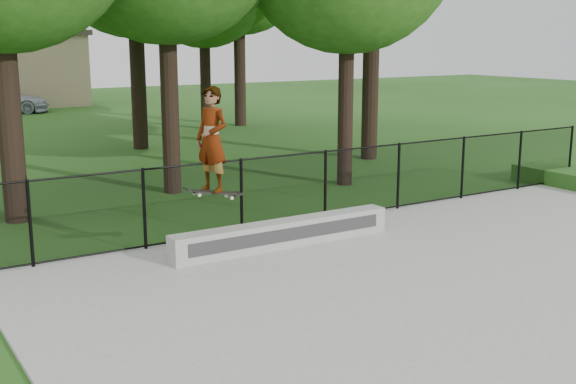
% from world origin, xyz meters
% --- Properties ---
extents(ground, '(100.00, 100.00, 0.00)m').
position_xyz_m(ground, '(0.00, 0.00, 0.00)').
color(ground, '#204A14').
rests_on(ground, ground).
extents(concrete_slab, '(14.00, 12.00, 0.06)m').
position_xyz_m(concrete_slab, '(0.00, 0.00, 0.03)').
color(concrete_slab, '#979893').
rests_on(concrete_slab, ground).
extents(grind_ledge, '(4.48, 0.40, 0.49)m').
position_xyz_m(grind_ledge, '(-1.77, 4.70, 0.30)').
color(grind_ledge, '#A0A09C').
rests_on(grind_ledge, concrete_slab).
extents(car_c, '(4.72, 3.49, 1.36)m').
position_xyz_m(car_c, '(-1.18, 33.66, 0.68)').
color(car_c, '#AEB7C6').
rests_on(car_c, ground).
extents(skater_airborne, '(0.83, 0.74, 1.91)m').
position_xyz_m(skater_airborne, '(-3.32, 4.46, 2.17)').
color(skater_airborne, black).
rests_on(skater_airborne, ground).
extents(chainlink_fence, '(16.06, 0.06, 1.50)m').
position_xyz_m(chainlink_fence, '(0.00, 5.90, 0.81)').
color(chainlink_fence, black).
rests_on(chainlink_fence, concrete_slab).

